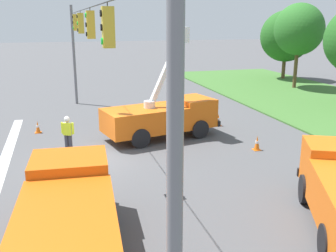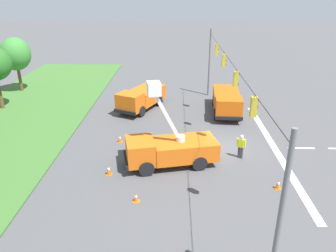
% 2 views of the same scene
% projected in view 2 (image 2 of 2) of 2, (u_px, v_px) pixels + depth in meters
% --- Properties ---
extents(ground_plane, '(200.00, 200.00, 0.00)m').
position_uv_depth(ground_plane, '(223.00, 147.00, 24.66)').
color(ground_plane, '#4C4C4F').
extents(lane_markings, '(17.60, 15.25, 0.01)m').
position_uv_depth(lane_markings, '(294.00, 148.00, 24.54)').
color(lane_markings, silver).
rests_on(lane_markings, ground).
extents(signal_gantry, '(26.20, 0.33, 7.20)m').
position_uv_depth(signal_gantry, '(228.00, 89.00, 22.82)').
color(signal_gantry, slate).
rests_on(signal_gantry, ground).
extents(tree_east_end, '(3.47, 3.21, 6.10)m').
position_uv_depth(tree_east_end, '(15.00, 54.00, 36.27)').
color(tree_east_end, brown).
rests_on(tree_east_end, ground).
extents(utility_truck_bucket_lift, '(3.68, 6.53, 5.82)m').
position_uv_depth(utility_truck_bucket_lift, '(169.00, 148.00, 21.76)').
color(utility_truck_bucket_lift, orange).
rests_on(utility_truck_bucket_lift, ground).
extents(utility_truck_support_near, '(6.48, 4.67, 2.14)m').
position_uv_depth(utility_truck_support_near, '(141.00, 98.00, 31.93)').
color(utility_truck_support_near, orange).
rests_on(utility_truck_support_near, ground).
extents(utility_truck_support_far, '(6.77, 2.84, 2.14)m').
position_uv_depth(utility_truck_support_far, '(227.00, 101.00, 31.02)').
color(utility_truck_support_far, '#D6560F').
rests_on(utility_truck_support_far, ground).
extents(road_worker, '(0.40, 0.59, 1.77)m').
position_uv_depth(road_worker, '(241.00, 145.00, 22.77)').
color(road_worker, '#383842').
rests_on(road_worker, ground).
extents(traffic_cone_foreground_right, '(0.36, 0.36, 0.74)m').
position_uv_depth(traffic_cone_foreground_right, '(109.00, 170.00, 20.92)').
color(traffic_cone_foreground_right, orange).
rests_on(traffic_cone_foreground_right, ground).
extents(traffic_cone_near_bucket, '(0.36, 0.36, 0.68)m').
position_uv_depth(traffic_cone_near_bucket, '(278.00, 184.00, 19.46)').
color(traffic_cone_near_bucket, orange).
rests_on(traffic_cone_near_bucket, ground).
extents(traffic_cone_lane_edge_b, '(0.36, 0.36, 0.61)m').
position_uv_depth(traffic_cone_lane_edge_b, '(136.00, 197.00, 18.30)').
color(traffic_cone_lane_edge_b, orange).
rests_on(traffic_cone_lane_edge_b, ground).
extents(traffic_cone_far_left, '(0.36, 0.36, 0.72)m').
position_uv_depth(traffic_cone_far_left, '(120.00, 138.00, 25.28)').
color(traffic_cone_far_left, orange).
rests_on(traffic_cone_far_left, ground).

